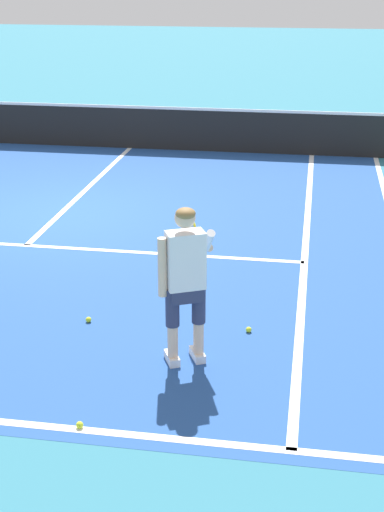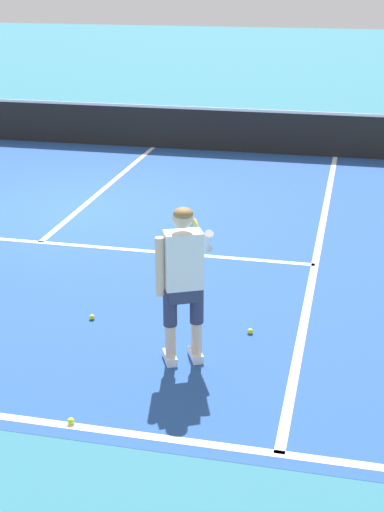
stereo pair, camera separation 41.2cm
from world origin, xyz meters
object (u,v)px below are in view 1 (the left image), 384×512
Objects in this scene: tennis_ball_by_baseline at (88,320)px; tennis_ball_mid_court at (249,330)px; tennis_player at (185,275)px; tennis_ball_near_feet at (80,425)px.

tennis_ball_by_baseline is 1.00× the size of tennis_ball_mid_court.
tennis_player is 1.83m from tennis_ball_near_feet.
tennis_ball_near_feet is at bearing -122.04° from tennis_ball_mid_court.
tennis_player is 25.95× the size of tennis_ball_near_feet.
tennis_player reaches higher than tennis_ball_near_feet.
tennis_ball_mid_court is at bearing 57.96° from tennis_ball_near_feet.
tennis_player is 25.95× the size of tennis_ball_by_baseline.
tennis_player reaches higher than tennis_ball_mid_court.
tennis_ball_by_baseline is at bearing -178.38° from tennis_ball_mid_court.
tennis_player is at bearing -128.21° from tennis_ball_mid_court.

